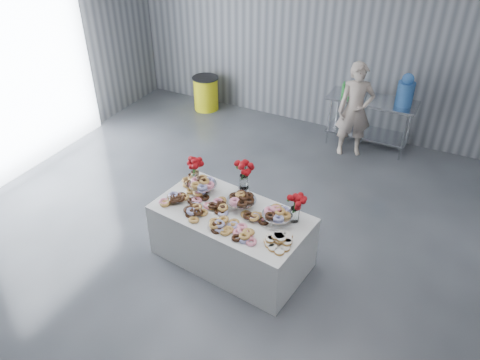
# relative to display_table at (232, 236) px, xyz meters

# --- Properties ---
(ground) EXTENTS (9.00, 9.00, 0.00)m
(ground) POSITION_rel_display_table_xyz_m (-0.10, -0.39, -0.38)
(ground) COLOR #34373B
(ground) RESTS_ON ground
(room_walls) EXTENTS (8.04, 9.04, 4.02)m
(room_walls) POSITION_rel_display_table_xyz_m (-0.38, -0.32, 2.26)
(room_walls) COLOR gray
(room_walls) RESTS_ON ground
(display_table) EXTENTS (2.01, 1.23, 0.75)m
(display_table) POSITION_rel_display_table_xyz_m (0.00, 0.00, 0.00)
(display_table) COLOR silver
(display_table) RESTS_ON ground
(prep_table) EXTENTS (1.50, 0.60, 0.90)m
(prep_table) POSITION_rel_display_table_xyz_m (0.78, 3.71, 0.24)
(prep_table) COLOR silver
(prep_table) RESTS_ON ground
(donut_mounds) EXTENTS (1.89, 1.02, 0.09)m
(donut_mounds) POSITION_rel_display_table_xyz_m (0.00, -0.05, 0.42)
(donut_mounds) COLOR #B88A43
(donut_mounds) RESTS_ON display_table
(cake_stand_left) EXTENTS (0.36, 0.36, 0.17)m
(cake_stand_left) POSITION_rel_display_table_xyz_m (-0.53, 0.22, 0.52)
(cake_stand_left) COLOR silver
(cake_stand_left) RESTS_ON display_table
(cake_stand_mid) EXTENTS (0.36, 0.36, 0.17)m
(cake_stand_mid) POSITION_rel_display_table_xyz_m (0.07, 0.14, 0.52)
(cake_stand_mid) COLOR silver
(cake_stand_mid) RESTS_ON display_table
(cake_stand_right) EXTENTS (0.36, 0.36, 0.17)m
(cake_stand_right) POSITION_rel_display_table_xyz_m (0.56, 0.08, 0.52)
(cake_stand_right) COLOR silver
(cake_stand_right) RESTS_ON display_table
(danish_pile) EXTENTS (0.48, 0.48, 0.11)m
(danish_pile) POSITION_rel_display_table_xyz_m (0.73, -0.24, 0.43)
(danish_pile) COLOR white
(danish_pile) RESTS_ON display_table
(bouquet_left) EXTENTS (0.26, 0.26, 0.42)m
(bouquet_left) POSITION_rel_display_table_xyz_m (-0.71, 0.34, 0.67)
(bouquet_left) COLOR white
(bouquet_left) RESTS_ON display_table
(bouquet_right) EXTENTS (0.26, 0.26, 0.42)m
(bouquet_right) POSITION_rel_display_table_xyz_m (0.73, 0.21, 0.67)
(bouquet_right) COLOR white
(bouquet_right) RESTS_ON display_table
(bouquet_center) EXTENTS (0.26, 0.26, 0.57)m
(bouquet_center) POSITION_rel_display_table_xyz_m (-0.01, 0.35, 0.75)
(bouquet_center) COLOR silver
(bouquet_center) RESTS_ON display_table
(water_jug) EXTENTS (0.28, 0.28, 0.55)m
(water_jug) POSITION_rel_display_table_xyz_m (1.28, 3.71, 0.77)
(water_jug) COLOR #3E7ED4
(water_jug) RESTS_ON prep_table
(drink_bottles) EXTENTS (0.54, 0.08, 0.27)m
(drink_bottles) POSITION_rel_display_table_xyz_m (0.46, 3.61, 0.66)
(drink_bottles) COLOR #268C33
(drink_bottles) RESTS_ON prep_table
(person) EXTENTS (0.70, 0.60, 1.63)m
(person) POSITION_rel_display_table_xyz_m (0.58, 3.33, 0.44)
(person) COLOR #CC8C93
(person) RESTS_ON ground
(trash_barrel) EXTENTS (0.53, 0.53, 0.69)m
(trash_barrel) POSITION_rel_display_table_xyz_m (-2.57, 3.71, -0.03)
(trash_barrel) COLOR yellow
(trash_barrel) RESTS_ON ground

